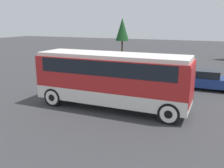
# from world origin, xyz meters

# --- Properties ---
(ground_plane) EXTENTS (120.00, 120.00, 0.00)m
(ground_plane) POSITION_xyz_m (0.00, 0.00, 0.00)
(ground_plane) COLOR #38383A
(tour_bus) EXTENTS (9.05, 2.60, 3.27)m
(tour_bus) POSITION_xyz_m (0.10, 0.00, 1.97)
(tour_bus) COLOR silver
(tour_bus) RESTS_ON ground_plane
(parked_car_near) EXTENTS (4.71, 1.96, 1.47)m
(parked_car_near) POSITION_xyz_m (-0.75, 7.29, 0.73)
(parked_car_near) COLOR black
(parked_car_near) RESTS_ON ground_plane
(parked_car_mid) EXTENTS (4.11, 1.83, 1.49)m
(parked_car_mid) POSITION_xyz_m (4.91, 6.81, 0.74)
(parked_car_mid) COLOR navy
(parked_car_mid) RESTS_ON ground_plane
(tree_center) EXTENTS (2.24, 2.24, 5.67)m
(tree_center) POSITION_xyz_m (-9.85, 26.94, 3.79)
(tree_center) COLOR brown
(tree_center) RESTS_ON ground_plane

